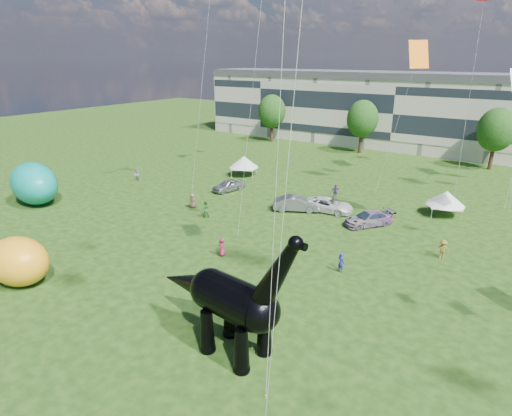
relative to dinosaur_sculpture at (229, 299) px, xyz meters
The scene contains 15 objects.
ground 3.71m from the dinosaur_sculpture, 148.86° to the left, with size 220.00×220.00×0.00m, color #16330C.
terrace_row 63.75m from the dinosaur_sculpture, 98.66° to the left, with size 78.00×11.00×12.00m, color beige.
tree_far_left 62.61m from the dinosaur_sculpture, 120.35° to the left, with size 5.20×5.20×9.44m.
tree_mid_left 55.73m from the dinosaur_sculpture, 104.14° to the left, with size 5.20×5.20×9.44m.
tree_mid_right 54.43m from the dinosaur_sculpture, 83.23° to the left, with size 5.20×5.20×9.44m.
dinosaur_sculpture is the anchor object (origin of this frame).
car_silver 30.31m from the dinosaur_sculpture, 128.07° to the left, with size 1.74×4.32×1.47m, color #B7B8BC.
car_grey 23.82m from the dinosaur_sculpture, 110.31° to the left, with size 1.71×4.90×1.61m, color slate.
car_white 24.68m from the dinosaur_sculpture, 102.49° to the left, with size 2.44×5.30×1.47m, color white.
car_dark 22.71m from the dinosaur_sculpture, 90.70° to the left, with size 2.02×4.97×1.44m, color #595960.
gazebo_near 30.25m from the dinosaur_sculpture, 80.08° to the left, with size 4.90×4.90×2.66m.
gazebo_left 37.34m from the dinosaur_sculpture, 124.77° to the left, with size 5.27×5.27×2.77m.
inflatable_teal 34.62m from the dinosaur_sculpture, 166.88° to the left, with size 7.43×4.64×4.64m, color #0B8E81.
inflatable_yellow 17.34m from the dinosaur_sculpture, behind, with size 4.68×3.60×3.60m, color #FFA51A.
visitors 17.24m from the dinosaur_sculpture, 95.56° to the left, with size 56.17×40.53×1.83m.
Camera 1 is at (14.31, -16.85, 15.76)m, focal length 30.00 mm.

